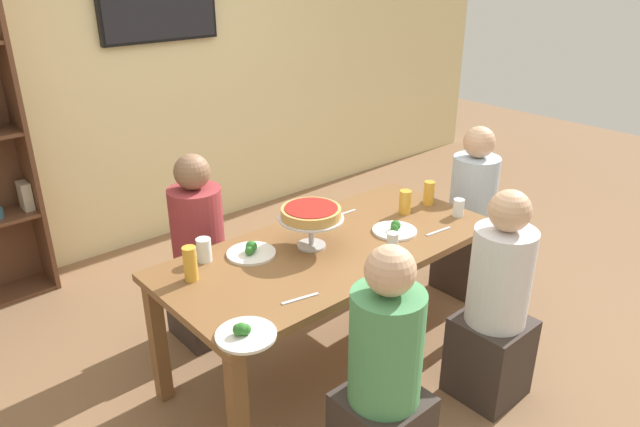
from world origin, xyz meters
The scene contains 21 objects.
ground_plane centered at (0.00, 0.00, 0.00)m, with size 12.00×12.00×0.00m, color #846042.
rear_partition centered at (0.00, 2.20, 1.40)m, with size 8.00×0.12×2.80m, color beige.
dining_table centered at (0.00, 0.00, 0.65)m, with size 1.84×0.84×0.74m.
television centered at (0.22, 2.11, 1.81)m, with size 0.91×0.05×0.54m.
diner_far_left centered at (-0.39, 0.71, 0.49)m, with size 0.34×0.34×1.15m.
diner_near_right centered at (0.44, -0.73, 0.49)m, with size 0.34×0.34×1.15m.
diner_near_left centered at (-0.39, -0.74, 0.49)m, with size 0.34×0.34×1.15m.
diner_head_east centered at (1.25, 0.00, 0.49)m, with size 0.34×0.34×1.15m.
deep_dish_pizza_stand centered at (-0.09, 0.07, 0.92)m, with size 0.34×0.34×0.22m.
salad_plate_near_diner centered at (-0.80, -0.36, 0.76)m, with size 0.25×0.25×0.07m.
salad_plate_far_diner centered at (-0.38, 0.20, 0.76)m, with size 0.25×0.25×0.07m.
salad_plate_spare centered at (0.36, -0.10, 0.75)m, with size 0.24×0.24×0.07m.
beer_glass_amber_tall centered at (0.60, 0.03, 0.81)m, with size 0.07×0.07×0.14m, color gold.
beer_glass_amber_short centered at (-0.73, 0.18, 0.82)m, with size 0.07×0.07×0.17m, color gold.
beer_glass_amber_spare centered at (0.81, 0.02, 0.81)m, with size 0.07×0.07×0.15m, color gold.
water_glass_clear_near centered at (0.80, -0.20, 0.79)m, with size 0.06×0.06×0.10m, color white.
water_glass_clear_far centered at (0.20, -0.24, 0.79)m, with size 0.06×0.06×0.10m, color white.
water_glass_clear_spare centered at (-0.59, 0.30, 0.80)m, with size 0.07×0.07×0.12m, color white.
cutlery_fork_near centered at (0.55, -0.26, 0.74)m, with size 0.18×0.02×0.01m, color silver.
cutlery_knife_near centered at (0.32, 0.26, 0.74)m, with size 0.18×0.02×0.01m, color silver.
cutlery_fork_far centered at (-0.46, -0.29, 0.74)m, with size 0.18×0.02×0.01m, color silver.
Camera 1 is at (-1.85, -2.01, 2.14)m, focal length 32.96 mm.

